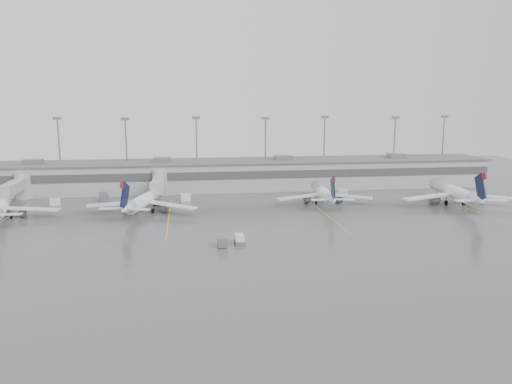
{
  "coord_description": "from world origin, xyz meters",
  "views": [
    {
      "loc": [
        -13.72,
        -85.12,
        25.15
      ],
      "look_at": [
        2.01,
        24.0,
        5.0
      ],
      "focal_mm": 35.0,
      "sensor_mm": 36.0,
      "label": 1
    }
  ],
  "objects": [
    {
      "name": "jet_bridge_right",
      "position": [
        -20.5,
        45.72,
        3.87
      ],
      "size": [
        4.0,
        17.2,
        7.0
      ],
      "color": "#ADAFB2",
      "rests_on": "ground"
    },
    {
      "name": "baggage_cart",
      "position": [
        -7.58,
        -0.89,
        0.91
      ],
      "size": [
        1.58,
        2.73,
        1.75
      ],
      "rotation": [
        0.0,
        0.0,
        -0.0
      ],
      "color": "slate",
      "rests_on": "ground"
    },
    {
      "name": "terminal",
      "position": [
        -0.01,
        57.98,
        4.17
      ],
      "size": [
        152.0,
        17.0,
        9.45
      ],
      "color": "#A5A5A0",
      "rests_on": "ground"
    },
    {
      "name": "jet_bridge_left",
      "position": [
        -55.5,
        45.72,
        3.87
      ],
      "size": [
        4.0,
        17.2,
        7.0
      ],
      "color": "#ADAFB2",
      "rests_on": "ground"
    },
    {
      "name": "jet_mid_left",
      "position": [
        -23.0,
        29.17,
        2.9
      ],
      "size": [
        24.9,
        28.28,
        9.34
      ],
      "rotation": [
        0.0,
        0.0,
        -0.26
      ],
      "color": "white",
      "rests_on": "ground"
    },
    {
      "name": "gse_uld_b",
      "position": [
        -13.91,
        41.25,
        0.93
      ],
      "size": [
        3.11,
        2.64,
        1.86
      ],
      "primitive_type": "cube",
      "rotation": [
        0.0,
        0.0,
        0.4
      ],
      "color": "white",
      "rests_on": "ground"
    },
    {
      "name": "jet_mid_right",
      "position": [
        20.29,
        33.27,
        2.71
      ],
      "size": [
        23.98,
        26.97,
        8.73
      ],
      "rotation": [
        0.0,
        0.0,
        -0.08
      ],
      "color": "white",
      "rests_on": "ground"
    },
    {
      "name": "gse_uld_c",
      "position": [
        28.67,
        43.09,
        0.82
      ],
      "size": [
        2.74,
        2.34,
        1.64
      ],
      "primitive_type": "cube",
      "rotation": [
        0.0,
        0.0,
        -0.41
      ],
      "color": "white",
      "rests_on": "ground"
    },
    {
      "name": "cone_d",
      "position": [
        48.93,
        34.67,
        0.31
      ],
      "size": [
        0.39,
        0.39,
        0.62
      ],
      "primitive_type": "cone",
      "color": "#FF4705",
      "rests_on": "ground"
    },
    {
      "name": "light_masts",
      "position": [
        0.0,
        63.75,
        12.03
      ],
      "size": [
        142.4,
        8.0,
        20.6
      ],
      "color": "gray",
      "rests_on": "ground"
    },
    {
      "name": "stand_markings",
      "position": [
        -0.0,
        24.0,
        0.01
      ],
      "size": [
        105.25,
        40.0,
        0.01
      ],
      "color": "#EAB20D",
      "rests_on": "ground"
    },
    {
      "name": "jet_far_left",
      "position": [
        -53.22,
        26.92,
        2.71
      ],
      "size": [
        23.45,
        26.58,
        8.72
      ],
      "rotation": [
        0.0,
        0.0,
        0.22
      ],
      "color": "white",
      "rests_on": "ground"
    },
    {
      "name": "cone_c",
      "position": [
        22.19,
        37.95,
        0.38
      ],
      "size": [
        0.47,
        0.47,
        0.75
      ],
      "primitive_type": "cone",
      "color": "#FF4705",
      "rests_on": "ground"
    },
    {
      "name": "cone_b",
      "position": [
        -27.87,
        35.71,
        0.32
      ],
      "size": [
        0.4,
        0.4,
        0.64
      ],
      "primitive_type": "cone",
      "color": "#FF4705",
      "rests_on": "ground"
    },
    {
      "name": "ground",
      "position": [
        0.0,
        0.0,
        0.0
      ],
      "size": [
        260.0,
        260.0,
        0.0
      ],
      "primitive_type": "plane",
      "color": "#57575A",
      "rests_on": "ground"
    },
    {
      "name": "gse_uld_a",
      "position": [
        -45.36,
        40.19,
        0.83
      ],
      "size": [
        2.42,
        1.69,
        1.65
      ],
      "primitive_type": "cube",
      "rotation": [
        0.0,
        0.0,
        0.06
      ],
      "color": "white",
      "rests_on": "ground"
    },
    {
      "name": "baggage_tug",
      "position": [
        -4.38,
        0.31,
        0.69
      ],
      "size": [
        1.8,
        2.76,
        1.77
      ],
      "rotation": [
        0.0,
        0.0,
        -0.0
      ],
      "color": "white",
      "rests_on": "ground"
    },
    {
      "name": "gse_loader",
      "position": [
        -34.35,
        43.52,
        1.07
      ],
      "size": [
        2.88,
        3.83,
        2.14
      ],
      "primitive_type": "cube",
      "rotation": [
        0.0,
        0.0,
        0.24
      ],
      "color": "slate",
      "rests_on": "ground"
    },
    {
      "name": "jet_far_right",
      "position": [
        51.84,
        27.14,
        3.15
      ],
      "size": [
        27.81,
        31.32,
        10.14
      ],
      "rotation": [
        0.0,
        0.0,
        -0.11
      ],
      "color": "white",
      "rests_on": "ground"
    }
  ]
}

